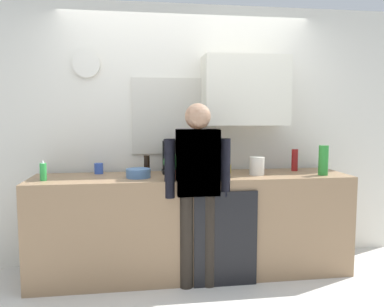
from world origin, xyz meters
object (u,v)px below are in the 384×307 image
dish_soap (43,172)px  person_at_sink (198,180)px  bottle_red_vinegar (295,160)px  cup_blue_mug (99,169)px  bottle_clear_soda (323,160)px  bottle_dark_sauce (147,164)px  person_guest (198,180)px  cup_yellow_cup (227,169)px  storage_canister (257,166)px  potted_plant (172,164)px  coffee_maker (172,158)px  mixing_bowl (138,173)px

dish_soap → person_at_sink: person_at_sink is taller
bottle_red_vinegar → cup_blue_mug: 1.94m
bottle_red_vinegar → bottle_clear_soda: (0.15, -0.30, 0.03)m
bottle_dark_sauce → person_guest: bearing=-47.4°
cup_yellow_cup → storage_canister: 0.29m
bottle_dark_sauce → potted_plant: bearing=-59.2°
coffee_maker → dish_soap: (-1.14, -0.30, -0.07)m
bottle_dark_sauce → bottle_red_vinegar: bearing=-0.7°
potted_plant → storage_canister: bearing=9.5°
coffee_maker → bottle_dark_sauce: bearing=-171.0°
coffee_maker → person_guest: (0.17, -0.50, -0.14)m
mixing_bowl → dish_soap: dish_soap is taller
dish_soap → mixing_bowl: bearing=3.2°
cup_yellow_cup → coffee_maker: bearing=167.9°
coffee_maker → mixing_bowl: size_ratio=1.50×
potted_plant → cup_blue_mug: bearing=147.6°
coffee_maker → cup_yellow_cup: bearing=-12.1°
cup_blue_mug → storage_canister: 1.51m
potted_plant → person_guest: 0.27m
potted_plant → bottle_dark_sauce: bearing=120.8°
person_guest → bottle_red_vinegar: bearing=-132.5°
storage_canister → person_guest: bearing=-158.0°
bottle_dark_sauce → potted_plant: size_ratio=0.78×
bottle_dark_sauce → dish_soap: same height
bottle_clear_soda → storage_canister: size_ratio=1.65×
cup_blue_mug → dish_soap: dish_soap is taller
mixing_bowl → person_guest: 0.56m
mixing_bowl → dish_soap: size_ratio=1.22×
dish_soap → bottle_dark_sauce: bearing=16.0°
bottle_clear_soda → dish_soap: (-2.53, 0.06, -0.06)m
person_guest → storage_canister: bearing=-133.1°
bottle_red_vinegar → person_guest: (-1.06, -0.44, -0.10)m
bottle_clear_soda → person_at_sink: size_ratio=0.17×
cup_blue_mug → person_at_sink: person_at_sink is taller
mixing_bowl → dish_soap: (-0.81, -0.04, 0.04)m
storage_canister → person_guest: 0.65m
bottle_clear_soda → storage_canister: bottle_clear_soda is taller
cup_blue_mug → mixing_bowl: cup_blue_mug is taller
bottle_dark_sauce → potted_plant: potted_plant is taller
cup_blue_mug → mixing_bowl: bearing=-37.1°
cup_yellow_cup → storage_canister: storage_canister is taller
potted_plant → person_guest: size_ratio=0.14×
person_at_sink → mixing_bowl: bearing=160.0°
cup_yellow_cup → person_guest: 0.52m
person_guest → cup_yellow_cup: bearing=-107.5°
mixing_bowl → person_guest: person_guest is taller
coffee_maker → mixing_bowl: 0.43m
bottle_dark_sauce → bottle_red_vinegar: size_ratio=0.82×
person_guest → cup_blue_mug: bearing=-6.1°
bottle_red_vinegar → mixing_bowl: bearing=-172.9°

